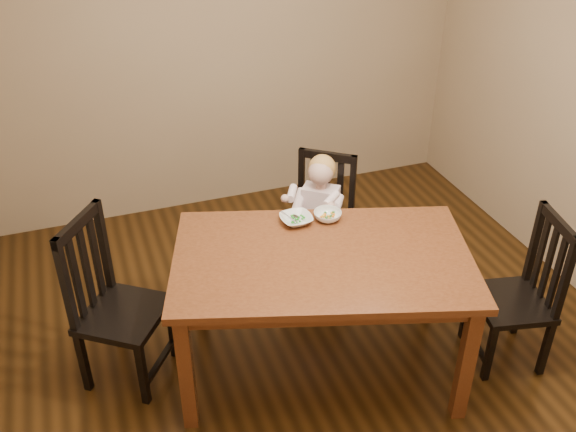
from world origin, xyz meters
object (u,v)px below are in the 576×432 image
object	(u,v)px
chair_left	(114,304)
bowl_veg	(328,216)
toddler	(320,212)
dining_table	(322,270)
chair_child	(321,225)
chair_right	(521,294)
bowl_peas	(296,219)

from	to	relation	value
chair_left	bowl_veg	world-z (taller)	chair_left
chair_left	toddler	world-z (taller)	chair_left
chair_left	dining_table	bearing A→B (deg)	107.75
chair_child	dining_table	bearing A→B (deg)	105.40
dining_table	chair_left	world-z (taller)	chair_left
chair_child	chair_right	world-z (taller)	chair_right
toddler	bowl_peas	distance (m)	0.57
toddler	bowl_peas	world-z (taller)	toddler
dining_table	bowl_peas	size ratio (longest dim) A/B	9.91
bowl_peas	bowl_veg	xyz separation A→B (m)	(0.19, -0.03, 0.00)
bowl_peas	bowl_veg	size ratio (longest dim) A/B	1.12
chair_child	toddler	world-z (taller)	chair_child
chair_right	toddler	distance (m)	1.40
chair_child	toddler	xyz separation A→B (m)	(-0.03, -0.04, 0.14)
chair_child	chair_right	size ratio (longest dim) A/B	0.98
chair_child	chair_left	bearing A→B (deg)	54.32
bowl_veg	dining_table	bearing A→B (deg)	-116.60
chair_right	bowl_veg	size ratio (longest dim) A/B	5.92
chair_child	bowl_veg	xyz separation A→B (m)	(-0.16, -0.47, 0.39)
chair_right	bowl_veg	distance (m)	1.26
chair_right	toddler	bearing A→B (deg)	50.51
toddler	chair_right	bearing A→B (deg)	166.26
chair_right	bowl_veg	xyz separation A→B (m)	(-1.00, 0.66, 0.38)
chair_right	bowl_veg	bearing A→B (deg)	68.41
chair_child	chair_left	xyz separation A→B (m)	(-1.48, -0.45, 0.04)
dining_table	chair_right	size ratio (longest dim) A/B	1.88
dining_table	bowl_veg	size ratio (longest dim) A/B	11.13
chair_left	bowl_veg	distance (m)	1.37
chair_left	bowl_peas	bearing A→B (deg)	125.78
chair_left	bowl_veg	size ratio (longest dim) A/B	6.36
bowl_peas	bowl_veg	bearing A→B (deg)	-8.29
bowl_peas	bowl_veg	distance (m)	0.20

